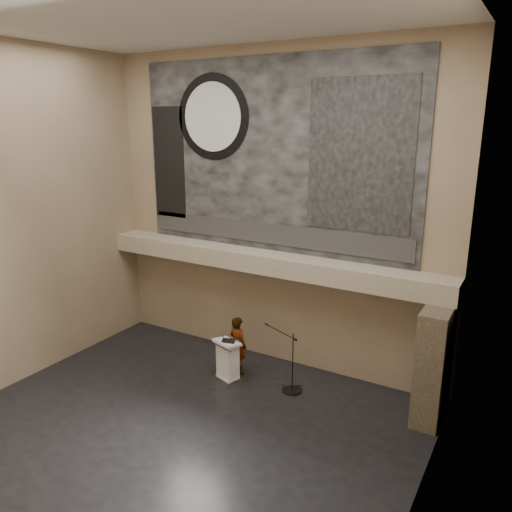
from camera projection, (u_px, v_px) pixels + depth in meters
The scene contains 20 objects.
floor at pixel (184, 426), 11.18m from camera, with size 10.00×10.00×0.00m, color black.
ceiling at pixel (166, 12), 8.93m from camera, with size 10.00×10.00×0.00m, color silver.
wall_back at pixel (271, 212), 13.38m from camera, with size 10.00×0.02×8.50m, color #7F6B51.
wall_left at pixel (20, 218), 12.49m from camera, with size 0.02×8.00×8.50m, color #7F6B51.
wall_right at pixel (432, 281), 7.61m from camera, with size 0.02×8.00×8.50m, color #7F6B51.
soffit at pixel (264, 262), 13.39m from camera, with size 10.00×0.80×0.50m, color #9E937A.
sprinkler_left at pixel (214, 264), 14.21m from camera, with size 0.04×0.04×0.06m, color #B2893D.
sprinkler_right at pixel (328, 283), 12.50m from camera, with size 0.04×0.04×0.06m, color #B2893D.
banner at pixel (271, 157), 12.97m from camera, with size 8.00×0.05×5.00m, color black.
banner_text_strip at pixel (270, 234), 13.48m from camera, with size 7.76×0.02×0.55m, color #2A2A2A.
banner_clock_rim at pixel (213, 117), 13.55m from camera, with size 2.30×2.30×0.02m, color black.
banner_clock_face at pixel (212, 117), 13.54m from camera, with size 1.84×1.84×0.02m, color silver.
banner_building_print at pixel (359, 156), 11.74m from camera, with size 2.60×0.02×3.60m, color black.
banner_brick_print at pixel (169, 163), 14.68m from camera, with size 1.10×0.02×3.20m, color black.
stone_pier at pixel (434, 364), 11.17m from camera, with size 0.60×1.40×2.70m, color #403527.
lectern at pixel (228, 360), 13.04m from camera, with size 0.79×0.66×1.13m.
binder at pixel (228, 341), 12.87m from camera, with size 0.33×0.27×0.04m, color black.
papers at pixel (223, 340), 12.93m from camera, with size 0.21×0.29×0.01m, color silver.
speaker_person at pixel (238, 345), 13.34m from camera, with size 0.59×0.38×1.61m, color beige.
mic_stand at pixel (291, 382), 12.59m from camera, with size 1.30×0.72×1.58m.
Camera 1 is at (6.34, -7.61, 6.63)m, focal length 35.00 mm.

